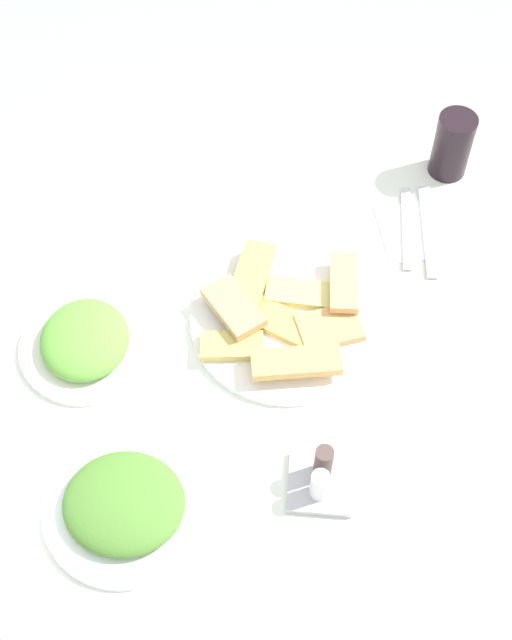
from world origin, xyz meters
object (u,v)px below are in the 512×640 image
object	(u,v)px
salad_plate_rice	(85,342)
spoon	(407,228)
salad_plate_greens	(124,505)
condiment_caddy	(321,479)
soda_can	(452,145)
pide_platter	(284,319)
fork	(428,231)
dining_table	(237,363)
paper_napkin	(417,231)

from	to	relation	value
salad_plate_rice	spoon	xyz separation A→B (m)	(0.33, -0.46, -0.01)
salad_plate_greens	condiment_caddy	distance (m)	0.27
salad_plate_rice	condiment_caddy	bearing A→B (deg)	-111.99
soda_can	condiment_caddy	xyz separation A→B (m)	(-0.63, 0.13, -0.04)
salad_plate_rice	spoon	world-z (taller)	salad_plate_rice
pide_platter	soda_can	xyz separation A→B (m)	(0.38, -0.23, 0.05)
pide_platter	salad_plate_rice	distance (m)	0.31
soda_can	fork	size ratio (longest dim) A/B	0.63
salad_plate_rice	spoon	distance (m)	0.57
dining_table	salad_plate_greens	world-z (taller)	salad_plate_greens
pide_platter	dining_table	bearing A→B (deg)	116.94
condiment_caddy	pide_platter	bearing A→B (deg)	20.47
condiment_caddy	dining_table	bearing A→B (deg)	36.62
dining_table	paper_napkin	world-z (taller)	paper_napkin
pide_platter	paper_napkin	world-z (taller)	pide_platter
salad_plate_greens	fork	size ratio (longest dim) A/B	1.18
salad_plate_rice	condiment_caddy	xyz separation A→B (m)	(-0.16, -0.39, 0.00)
dining_table	pide_platter	world-z (taller)	pide_platter
salad_plate_greens	salad_plate_rice	xyz separation A→B (m)	(0.24, 0.13, 0.00)
salad_plate_greens	paper_napkin	size ratio (longest dim) A/B	1.85
paper_napkin	spoon	bearing A→B (deg)	90.00
paper_napkin	condiment_caddy	size ratio (longest dim) A/B	1.25
fork	spoon	bearing A→B (deg)	80.35
paper_napkin	pide_platter	bearing A→B (deg)	140.14
dining_table	soda_can	distance (m)	0.53
pide_platter	spoon	world-z (taller)	pide_platter
dining_table	condiment_caddy	size ratio (longest dim) A/B	10.26
salad_plate_rice	salad_plate_greens	bearing A→B (deg)	-152.03
dining_table	fork	world-z (taller)	fork
pide_platter	fork	distance (m)	0.31
salad_plate_rice	fork	distance (m)	0.60
dining_table	salad_plate_rice	distance (m)	0.25
salad_plate_greens	dining_table	bearing A→B (deg)	-16.78
soda_can	pide_platter	bearing A→B (deg)	148.95
salad_plate_rice	soda_can	size ratio (longest dim) A/B	1.69
salad_plate_greens	spoon	distance (m)	0.66
salad_plate_rice	spoon	bearing A→B (deg)	-54.68
fork	spoon	size ratio (longest dim) A/B	1.11
salad_plate_greens	spoon	bearing A→B (deg)	-30.29
paper_napkin	spoon	size ratio (longest dim) A/B	0.71
salad_plate_rice	spoon	size ratio (longest dim) A/B	1.18
pide_platter	spoon	bearing A→B (deg)	-37.06
pide_platter	paper_napkin	distance (m)	0.29
salad_plate_rice	fork	world-z (taller)	salad_plate_rice
paper_napkin	soda_can	bearing A→B (deg)	-14.04
pide_platter	condiment_caddy	size ratio (longest dim) A/B	3.02
dining_table	condiment_caddy	xyz separation A→B (m)	(-0.22, -0.17, 0.11)
dining_table	soda_can	size ratio (longest dim) A/B	8.32
paper_napkin	fork	distance (m)	0.02
paper_napkin	condiment_caddy	xyz separation A→B (m)	(-0.48, 0.09, 0.02)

